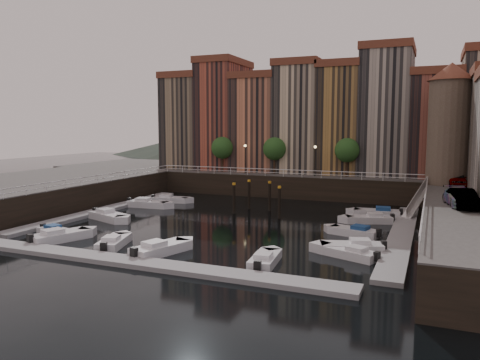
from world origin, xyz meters
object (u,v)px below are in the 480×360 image
at_px(corner_tower, 449,122).
at_px(gangway, 418,198).
at_px(boat_left_3, 147,204).
at_px(car_a, 457,180).
at_px(car_b, 463,200).
at_px(boat_left_0, 56,231).
at_px(mooring_pilings, 258,198).
at_px(boat_left_1, 108,216).
at_px(car_c, 460,198).

relative_size(corner_tower, gangway, 1.66).
relative_size(gangway, boat_left_3, 1.55).
distance_m(car_a, car_b, 15.53).
xyz_separation_m(corner_tower, boat_left_3, (-33.20, -11.07, -9.78)).
bearing_deg(boat_left_0, corner_tower, 50.39).
xyz_separation_m(mooring_pilings, car_a, (20.57, 8.33, 2.14)).
distance_m(gangway, boat_left_0, 37.02).
xyz_separation_m(corner_tower, mooring_pilings, (-19.58, -9.49, -8.54)).
bearing_deg(gangway, boat_left_1, -153.49).
bearing_deg(car_a, boat_left_0, -147.47).
xyz_separation_m(mooring_pilings, boat_left_3, (-13.62, -1.58, -1.24)).
bearing_deg(boat_left_0, car_b, 27.62).
bearing_deg(mooring_pilings, car_a, 22.03).
distance_m(mooring_pilings, car_c, 21.27).
bearing_deg(boat_left_1, car_c, 26.37).
relative_size(boat_left_3, car_b, 1.14).
relative_size(boat_left_0, car_b, 0.89).
distance_m(car_b, car_c, 1.14).
bearing_deg(corner_tower, mooring_pilings, -154.13).
xyz_separation_m(boat_left_0, car_c, (33.28, 10.99, 3.42)).
bearing_deg(boat_left_3, car_a, 11.55).
height_order(boat_left_3, car_c, car_c).
relative_size(mooring_pilings, car_c, 1.16).
distance_m(corner_tower, gangway, 9.86).
bearing_deg(boat_left_1, corner_tower, 50.66).
bearing_deg(corner_tower, boat_left_1, -149.34).
distance_m(corner_tower, boat_left_0, 43.18).
distance_m(mooring_pilings, boat_left_1, 16.27).
relative_size(boat_left_0, car_c, 0.82).
height_order(boat_left_0, boat_left_1, boat_left_1).
bearing_deg(car_b, gangway, 95.24).
relative_size(boat_left_1, car_c, 1.06).
distance_m(mooring_pilings, boat_left_0, 21.50).
xyz_separation_m(corner_tower, boat_left_1, (-32.51, -19.27, -9.78)).
height_order(gangway, boat_left_0, gangway).
bearing_deg(car_c, mooring_pilings, 153.20).
bearing_deg(boat_left_3, gangway, 7.63).
bearing_deg(car_b, boat_left_1, 172.34).
distance_m(boat_left_1, car_c, 33.59).
height_order(mooring_pilings, boat_left_0, mooring_pilings).
xyz_separation_m(gangway, car_b, (3.80, -12.19, 1.86)).
height_order(mooring_pilings, car_a, car_a).
xyz_separation_m(corner_tower, car_c, (0.70, -15.57, -6.46)).
relative_size(gangway, boat_left_1, 1.54).
relative_size(boat_left_0, car_a, 0.90).
xyz_separation_m(boat_left_0, car_a, (33.58, 25.40, 3.47)).
height_order(boat_left_0, boat_left_3, boat_left_3).
relative_size(boat_left_0, boat_left_3, 0.78).
relative_size(corner_tower, boat_left_3, 2.57).
bearing_deg(boat_left_0, car_a, 48.30).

